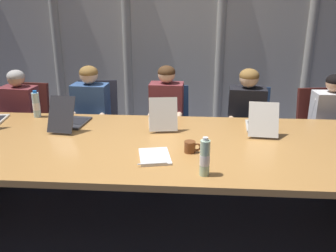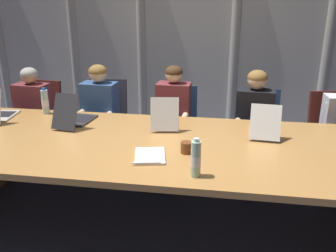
% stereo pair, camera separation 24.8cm
% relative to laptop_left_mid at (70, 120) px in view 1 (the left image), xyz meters
% --- Properties ---
extents(ground_plane, '(13.63, 13.63, 0.00)m').
position_rel_laptop_left_mid_xyz_m(ground_plane, '(0.86, -0.34, -0.80)').
color(ground_plane, '#383D51').
extents(conference_table, '(4.03, 1.41, 0.74)m').
position_rel_laptop_left_mid_xyz_m(conference_table, '(0.86, -0.34, -0.20)').
color(conference_table, '#B77F42').
rests_on(conference_table, ground_plane).
extents(curtain_backdrop, '(6.82, 0.17, 2.64)m').
position_rel_laptop_left_mid_xyz_m(curtain_backdrop, '(0.86, 2.01, 0.52)').
color(curtain_backdrop, beige).
rests_on(curtain_backdrop, ground_plane).
extents(laptop_left_mid, '(0.28, 0.50, 0.31)m').
position_rel_laptop_left_mid_xyz_m(laptop_left_mid, '(0.00, 0.00, 0.00)').
color(laptop_left_mid, '#2D2D33').
rests_on(laptop_left_mid, conference_table).
extents(laptop_center, '(0.30, 0.43, 0.30)m').
position_rel_laptop_left_mid_xyz_m(laptop_center, '(0.84, 0.06, -0.00)').
color(laptop_center, beige).
rests_on(laptop_center, conference_table).
extents(laptop_right_mid, '(0.28, 0.48, 0.29)m').
position_rel_laptop_left_mid_xyz_m(laptop_right_mid, '(1.71, 0.02, -0.00)').
color(laptop_right_mid, beige).
rests_on(laptop_right_mid, conference_table).
extents(office_chair_left_end, '(0.60, 0.60, 0.92)m').
position_rel_laptop_left_mid_xyz_m(office_chair_left_end, '(-0.79, 0.74, -0.45)').
color(office_chair_left_end, '#511E19').
rests_on(office_chair_left_end, ground_plane).
extents(office_chair_left_mid, '(0.60, 0.60, 0.96)m').
position_rel_laptop_left_mid_xyz_m(office_chair_left_mid, '(0.04, 0.74, -0.44)').
color(office_chair_left_mid, '#2D2D38').
rests_on(office_chair_left_mid, ground_plane).
extents(office_chair_center, '(0.60, 0.61, 0.91)m').
position_rel_laptop_left_mid_xyz_m(office_chair_center, '(0.87, 0.74, -0.45)').
color(office_chair_center, navy).
rests_on(office_chair_center, ground_plane).
extents(office_chair_right_mid, '(0.60, 0.60, 0.92)m').
position_rel_laptop_left_mid_xyz_m(office_chair_right_mid, '(1.72, 0.74, -0.45)').
color(office_chair_right_mid, navy).
rests_on(office_chair_right_mid, ground_plane).
extents(office_chair_right_end, '(0.60, 0.61, 0.91)m').
position_rel_laptop_left_mid_xyz_m(office_chair_right_end, '(2.50, 0.74, -0.45)').
color(office_chair_right_end, '#511E19').
rests_on(office_chair_right_end, ground_plane).
extents(person_left_end, '(0.42, 0.57, 1.12)m').
position_rel_laptop_left_mid_xyz_m(person_left_end, '(-0.80, 0.58, -0.17)').
color(person_left_end, brown).
rests_on(person_left_end, ground_plane).
extents(person_left_mid, '(0.41, 0.56, 1.17)m').
position_rel_laptop_left_mid_xyz_m(person_left_mid, '(-0.00, 0.59, -0.13)').
color(person_left_mid, '#335184').
rests_on(person_left_mid, ground_plane).
extents(person_center, '(0.37, 0.55, 1.18)m').
position_rel_laptop_left_mid_xyz_m(person_center, '(0.82, 0.58, -0.13)').
color(person_center, brown).
rests_on(person_center, ground_plane).
extents(person_right_mid, '(0.42, 0.57, 1.16)m').
position_rel_laptop_left_mid_xyz_m(person_right_mid, '(1.67, 0.59, -0.13)').
color(person_right_mid, black).
rests_on(person_right_mid, ground_plane).
extents(person_right_end, '(0.40, 0.56, 1.12)m').
position_rel_laptop_left_mid_xyz_m(person_right_end, '(2.55, 0.58, -0.17)').
color(person_right_end, silver).
rests_on(person_right_end, ground_plane).
extents(water_bottle_primary, '(0.07, 0.07, 0.26)m').
position_rel_laptop_left_mid_xyz_m(water_bottle_primary, '(-0.41, 0.25, 0.06)').
color(water_bottle_primary, silver).
rests_on(water_bottle_primary, conference_table).
extents(water_bottle_secondary, '(0.07, 0.07, 0.27)m').
position_rel_laptop_left_mid_xyz_m(water_bottle_secondary, '(1.20, -0.88, 0.06)').
color(water_bottle_secondary, '#ADD1B2').
rests_on(water_bottle_secondary, conference_table).
extents(coffee_mug_far, '(0.13, 0.09, 0.09)m').
position_rel_laptop_left_mid_xyz_m(coffee_mug_far, '(1.10, -0.51, -0.02)').
color(coffee_mug_far, brown).
rests_on(coffee_mug_far, conference_table).
extents(spiral_notepad, '(0.28, 0.34, 0.03)m').
position_rel_laptop_left_mid_xyz_m(spiral_notepad, '(0.84, -0.63, -0.05)').
color(spiral_notepad, silver).
rests_on(spiral_notepad, conference_table).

